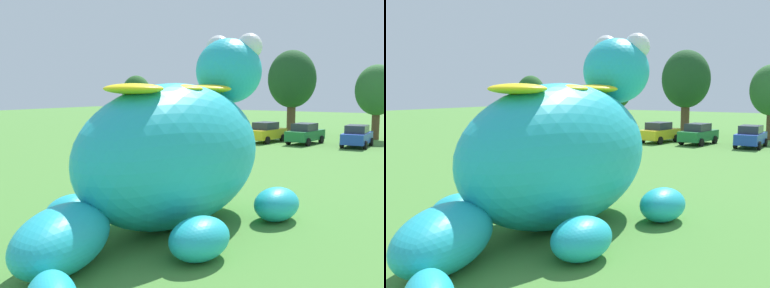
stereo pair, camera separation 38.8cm
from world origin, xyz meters
The scene contains 10 objects.
ground_plane centered at (0.00, 0.00, 0.00)m, with size 160.00×160.00×0.00m, color #4C8438.
giant_inflatable_creature centered at (0.25, -0.87, 2.41)m, with size 6.66×12.81×6.58m.
car_white centered at (-10.77, 23.77, 0.86)m, with size 2.00×4.13×1.72m.
car_yellow centered at (-6.81, 23.37, 0.86)m, with size 2.38×4.30×1.72m.
car_green centered at (-3.58, 23.85, 0.86)m, with size 2.32×4.28×1.72m.
car_blue centered at (0.52, 24.02, 0.86)m, with size 2.02×4.14×1.72m.
tree_far_left centered at (-27.24, 31.32, 4.04)m, with size 3.48×3.48×6.17m.
tree_left centered at (-16.09, 32.30, 4.61)m, with size 3.97×3.97×7.05m.
tree_mid_left centered at (-7.30, 30.73, 5.43)m, with size 4.68×4.68×8.31m.
tree_centre_left centered at (0.64, 30.63, 4.37)m, with size 3.77×3.77×6.69m.
Camera 1 is at (8.61, -13.27, 4.45)m, focal length 43.33 mm.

